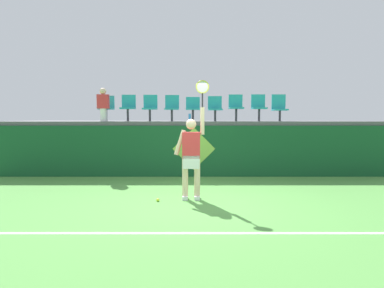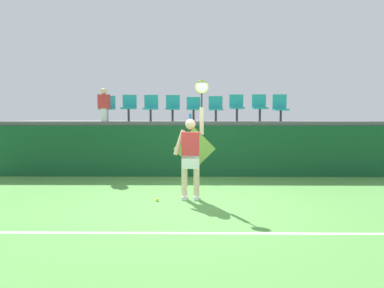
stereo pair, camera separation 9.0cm
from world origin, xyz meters
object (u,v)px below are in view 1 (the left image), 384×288
object	(u,v)px
tennis_ball	(158,200)
stadium_chair_1	(128,106)
stadium_chair_2	(150,106)
stadium_chair_4	(193,107)
stadium_chair_6	(236,106)
stadium_chair_3	(172,107)
tennis_player	(191,154)
spectator_0	(103,104)
stadium_chair_7	(258,106)
stadium_chair_0	(106,107)
water_bottle	(189,118)
stadium_chair_5	(215,107)
stadium_chair_8	(279,107)

from	to	relation	value
tennis_ball	stadium_chair_1	size ratio (longest dim) A/B	0.08
stadium_chair_2	stadium_chair_4	size ratio (longest dim) A/B	1.09
stadium_chair_1	stadium_chair_6	world-z (taller)	stadium_chair_6
stadium_chair_3	tennis_player	bearing A→B (deg)	-79.71
stadium_chair_2	stadium_chair_4	world-z (taller)	stadium_chair_2
spectator_0	stadium_chair_7	bearing A→B (deg)	4.76
stadium_chair_1	stadium_chair_7	distance (m)	4.12
tennis_player	stadium_chair_0	world-z (taller)	tennis_player
water_bottle	spectator_0	distance (m)	2.66
stadium_chair_5	stadium_chair_7	bearing A→B (deg)	0.04
tennis_player	spectator_0	distance (m)	4.21
stadium_chair_2	stadium_chair_6	distance (m)	2.71
stadium_chair_4	stadium_chair_6	world-z (taller)	stadium_chair_6
tennis_ball	stadium_chair_4	xyz separation A→B (m)	(0.75, 3.61, 2.05)
stadium_chair_5	stadium_chair_3	bearing A→B (deg)	179.93
stadium_chair_4	stadium_chair_0	bearing A→B (deg)	179.93
stadium_chair_3	stadium_chair_5	xyz separation A→B (m)	(1.36, -0.00, -0.02)
water_bottle	stadium_chair_7	size ratio (longest dim) A/B	0.28
stadium_chair_5	spectator_0	size ratio (longest dim) A/B	0.79
stadium_chair_7	stadium_chair_5	bearing A→B (deg)	-179.96
tennis_ball	water_bottle	world-z (taller)	water_bottle
stadium_chair_0	spectator_0	size ratio (longest dim) A/B	0.80
spectator_0	stadium_chair_1	bearing A→B (deg)	30.43
stadium_chair_6	stadium_chair_8	size ratio (longest dim) A/B	1.00
stadium_chair_3	stadium_chair_5	world-z (taller)	stadium_chair_3
stadium_chair_7	stadium_chair_8	size ratio (longest dim) A/B	1.00
water_bottle	stadium_chair_7	bearing A→B (deg)	13.11
stadium_chair_2	tennis_ball	bearing A→B (deg)	-80.58
stadium_chair_1	stadium_chair_2	distance (m)	0.69
stadium_chair_8	stadium_chair_1	bearing A→B (deg)	-179.92
stadium_chair_2	stadium_chair_8	world-z (taller)	stadium_chair_8
tennis_player	stadium_chair_2	distance (m)	3.83
stadium_chair_1	stadium_chair_4	xyz separation A→B (m)	(2.04, -0.00, -0.04)
tennis_player	stadium_chair_6	size ratio (longest dim) A/B	3.02
tennis_ball	tennis_player	bearing A→B (deg)	15.43
stadium_chair_5	spectator_0	distance (m)	3.45
water_bottle	stadium_chair_0	world-z (taller)	stadium_chair_0
tennis_ball	stadium_chair_1	xyz separation A→B (m)	(-1.29, 3.61, 2.09)
spectator_0	tennis_player	bearing A→B (deg)	-48.36
stadium_chair_8	stadium_chair_5	bearing A→B (deg)	-179.81
tennis_ball	stadium_chair_0	distance (m)	4.61
stadium_chair_3	stadium_chair_4	bearing A→B (deg)	-0.57
stadium_chair_2	stadium_chair_5	world-z (taller)	stadium_chair_2
stadium_chair_1	stadium_chair_4	bearing A→B (deg)	-0.13
stadium_chair_6	stadium_chair_0	bearing A→B (deg)	-179.98
stadium_chair_7	stadium_chair_1	bearing A→B (deg)	-179.98
tennis_player	stadium_chair_7	bearing A→B (deg)	58.20
stadium_chair_4	tennis_ball	bearing A→B (deg)	-101.75
water_bottle	spectator_0	bearing A→B (deg)	177.68
tennis_ball	stadium_chair_3	size ratio (longest dim) A/B	0.08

